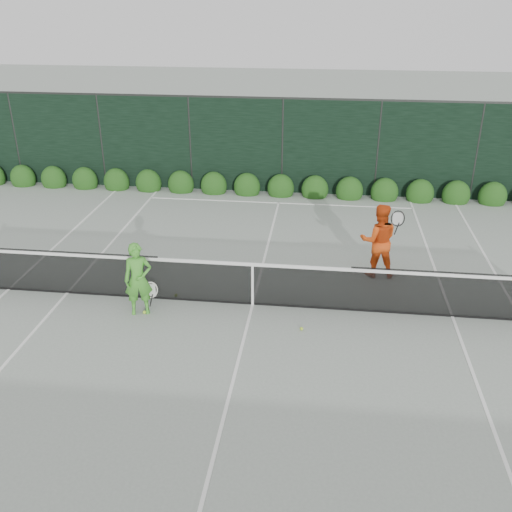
# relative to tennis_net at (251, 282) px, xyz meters

# --- Properties ---
(ground) EXTENTS (80.00, 80.00, 0.00)m
(ground) POSITION_rel_tennis_net_xyz_m (0.02, 0.00, -0.53)
(ground) COLOR gray
(ground) RESTS_ON ground
(tennis_net) EXTENTS (12.90, 0.10, 1.07)m
(tennis_net) POSITION_rel_tennis_net_xyz_m (0.00, 0.00, 0.00)
(tennis_net) COLOR black
(tennis_net) RESTS_ON ground
(player_woman) EXTENTS (0.67, 0.52, 1.54)m
(player_woman) POSITION_rel_tennis_net_xyz_m (-2.22, -0.60, 0.24)
(player_woman) COLOR green
(player_woman) RESTS_ON ground
(player_man) EXTENTS (0.95, 0.71, 1.75)m
(player_man) POSITION_rel_tennis_net_xyz_m (2.70, 1.74, 0.34)
(player_man) COLOR #D64512
(player_man) RESTS_ON ground
(court_lines) EXTENTS (11.03, 23.83, 0.01)m
(court_lines) POSITION_rel_tennis_net_xyz_m (0.02, 0.00, -0.53)
(court_lines) COLOR white
(court_lines) RESTS_ON ground
(windscreen_fence) EXTENTS (32.00, 21.07, 3.06)m
(windscreen_fence) POSITION_rel_tennis_net_xyz_m (0.02, -2.71, 0.98)
(windscreen_fence) COLOR black
(windscreen_fence) RESTS_ON ground
(hedge_row) EXTENTS (31.66, 0.65, 0.94)m
(hedge_row) POSITION_rel_tennis_net_xyz_m (0.02, 7.15, -0.30)
(hedge_row) COLOR #193C10
(hedge_row) RESTS_ON ground
(tennis_balls) EXTENTS (3.32, 1.09, 0.07)m
(tennis_balls) POSITION_rel_tennis_net_xyz_m (-0.91, -0.46, -0.50)
(tennis_balls) COLOR #ADD62F
(tennis_balls) RESTS_ON ground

